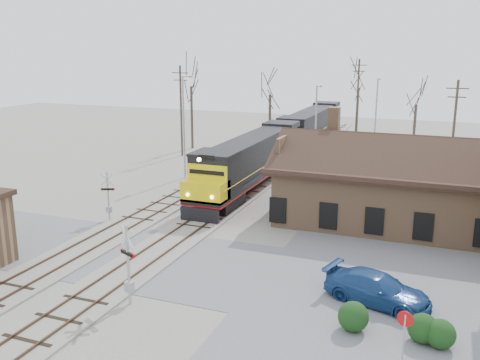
% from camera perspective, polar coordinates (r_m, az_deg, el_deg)
% --- Properties ---
extents(ground, '(140.00, 140.00, 0.00)m').
position_cam_1_polar(ground, '(32.51, -9.70, -8.24)').
color(ground, gray).
rests_on(ground, ground).
extents(road, '(60.00, 9.00, 0.03)m').
position_cam_1_polar(road, '(32.51, -9.70, -8.22)').
color(road, '#5C5C61').
rests_on(road, ground).
extents(parking_lot, '(22.00, 26.00, 0.03)m').
position_cam_1_polar(parking_lot, '(32.13, 23.83, -9.54)').
color(parking_lot, '#5C5C61').
rests_on(parking_lot, ground).
extents(track_main, '(3.40, 90.00, 0.24)m').
position_cam_1_polar(track_main, '(45.28, 0.04, -1.52)').
color(track_main, gray).
rests_on(track_main, ground).
extents(track_siding, '(3.40, 90.00, 0.24)m').
position_cam_1_polar(track_siding, '(47.04, -5.08, -0.98)').
color(track_siding, gray).
rests_on(track_siding, ground).
extents(depot, '(15.20, 9.31, 7.90)m').
position_cam_1_polar(depot, '(39.09, 14.99, -0.98)').
color(depot, '#926D4C').
rests_on(depot, ground).
extents(locomotive_lead, '(3.17, 21.20, 4.71)m').
position_cam_1_polar(locomotive_lead, '(46.46, 0.91, 1.94)').
color(locomotive_lead, black).
rests_on(locomotive_lead, ground).
extents(locomotive_trailing, '(3.17, 21.20, 4.46)m').
position_cam_1_polar(locomotive_trailing, '(66.70, 7.39, 5.54)').
color(locomotive_trailing, black).
rests_on(locomotive_trailing, ground).
extents(crossbuck_near, '(1.09, 0.54, 4.05)m').
position_cam_1_polar(crossbuck_near, '(26.56, -11.82, -9.13)').
color(crossbuck_near, '#A5A8AD').
rests_on(crossbuck_near, ground).
extents(crossbuck_far, '(0.97, 0.45, 3.57)m').
position_cam_1_polar(crossbuck_far, '(39.47, -13.88, -1.82)').
color(crossbuck_far, '#A5A8AD').
rests_on(crossbuck_far, ground).
extents(do_not_enter_sign, '(0.65, 0.18, 2.22)m').
position_cam_1_polar(do_not_enter_sign, '(22.67, 17.15, -14.73)').
color(do_not_enter_sign, '#A5A8AD').
rests_on(do_not_enter_sign, ground).
extents(parked_car, '(5.63, 3.50, 1.52)m').
position_cam_1_polar(parked_car, '(27.36, 14.44, -11.19)').
color(parked_car, navy).
rests_on(parked_car, ground).
extents(hedge_a, '(1.36, 1.36, 1.36)m').
position_cam_1_polar(hedge_a, '(24.76, 11.99, -14.07)').
color(hedge_a, black).
rests_on(hedge_a, ground).
extents(hedge_b, '(1.29, 1.29, 1.29)m').
position_cam_1_polar(hedge_b, '(24.69, 18.93, -14.75)').
color(hedge_b, black).
rests_on(hedge_b, ground).
extents(hedge_c, '(1.26, 1.26, 1.26)m').
position_cam_1_polar(hedge_c, '(24.53, 20.60, -15.13)').
color(hedge_c, black).
rests_on(hedge_c, ground).
extents(streetlight_a, '(0.25, 2.04, 9.62)m').
position_cam_1_polar(streetlight_a, '(50.67, -5.96, 6.19)').
color(streetlight_a, '#A5A8AD').
rests_on(streetlight_a, ground).
extents(streetlight_b, '(0.25, 2.04, 8.62)m').
position_cam_1_polar(streetlight_b, '(52.65, 8.11, 5.86)').
color(streetlight_b, '#A5A8AD').
rests_on(streetlight_b, ground).
extents(streetlight_c, '(0.25, 2.04, 8.77)m').
position_cam_1_polar(streetlight_c, '(63.29, 14.32, 7.00)').
color(streetlight_c, '#A5A8AD').
rests_on(streetlight_c, ground).
extents(utility_pole_a, '(2.00, 0.24, 10.17)m').
position_cam_1_polar(utility_pole_a, '(61.24, -6.31, 7.50)').
color(utility_pole_a, '#382D23').
rests_on(utility_pole_a, ground).
extents(utility_pole_b, '(2.00, 0.24, 10.63)m').
position_cam_1_polar(utility_pole_b, '(74.19, 12.42, 8.57)').
color(utility_pole_b, '#382D23').
rests_on(utility_pole_b, ground).
extents(utility_pole_c, '(2.00, 0.24, 9.25)m').
position_cam_1_polar(utility_pole_c, '(54.40, 21.85, 5.26)').
color(utility_pole_c, '#382D23').
rests_on(utility_pole_c, ground).
extents(tree_a, '(5.05, 5.05, 12.37)m').
position_cam_1_polar(tree_a, '(65.47, -5.26, 11.01)').
color(tree_a, '#382D23').
rests_on(tree_a, ground).
extents(tree_b, '(4.40, 4.40, 10.78)m').
position_cam_1_polar(tree_b, '(65.05, 3.24, 10.03)').
color(tree_b, '#382D23').
rests_on(tree_b, ground).
extents(tree_c, '(4.70, 4.70, 11.51)m').
position_cam_1_polar(tree_c, '(72.19, 12.57, 10.54)').
color(tree_c, '#382D23').
rests_on(tree_c, ground).
extents(tree_d, '(3.75, 3.75, 9.20)m').
position_cam_1_polar(tree_d, '(66.27, 18.34, 8.44)').
color(tree_d, '#382D23').
rests_on(tree_d, ground).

